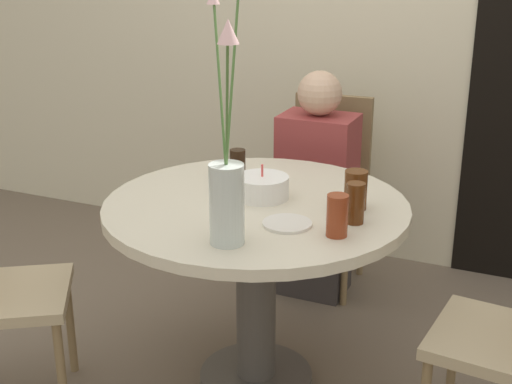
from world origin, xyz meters
The scene contains 12 objects.
ground_plane centered at (0.00, 0.00, 0.00)m, with size 16.00×16.00×0.00m, color #6B5B4C.
wall_back centered at (0.00, 1.35, 1.30)m, with size 8.00×0.05×2.60m.
dining_table centered at (0.00, 0.00, 0.58)m, with size 1.09×1.09×0.74m.
chair_far_back centered at (-0.05, 0.96, 0.52)m, with size 0.42×0.42×0.92m.
birthday_cake centered at (0.00, 0.06, 0.78)m, with size 0.19×0.19×0.13m.
flower_vase centered at (0.06, -0.36, 0.95)m, with size 0.23×0.32×0.81m.
side_plate centered at (0.18, -0.15, 0.74)m, with size 0.16×0.16×0.01m.
drink_glass_0 centered at (0.35, -0.17, 0.81)m, with size 0.07×0.07×0.14m.
drink_glass_1 centered at (0.34, 0.09, 0.81)m, with size 0.08×0.08×0.14m.
drink_glass_2 centered at (0.38, -0.04, 0.81)m, with size 0.06×0.06×0.14m.
drink_glass_3 centered at (-0.17, 0.22, 0.80)m, with size 0.06×0.06×0.12m.
person_woman centered at (-0.04, 0.80, 0.51)m, with size 0.34×0.24×1.08m.
Camera 1 is at (0.96, -2.18, 1.63)m, focal length 50.00 mm.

